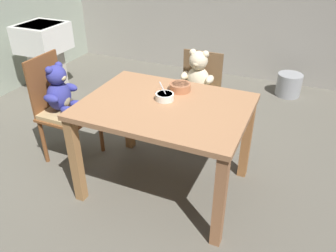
# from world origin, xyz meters

# --- Properties ---
(ground_plane) EXTENTS (5.20, 5.20, 0.04)m
(ground_plane) POSITION_xyz_m (0.00, 0.00, -0.02)
(ground_plane) COLOR #5D594F
(dining_table) EXTENTS (1.16, 0.87, 0.73)m
(dining_table) POSITION_xyz_m (0.00, 0.00, 0.62)
(dining_table) COLOR #A06F4B
(dining_table) RESTS_ON ground_plane
(teddy_chair_far_center) EXTENTS (0.42, 0.42, 0.87)m
(teddy_chair_far_center) POSITION_xyz_m (-0.04, 0.81, 0.55)
(teddy_chair_far_center) COLOR brown
(teddy_chair_far_center) RESTS_ON ground_plane
(teddy_chair_near_left) EXTENTS (0.42, 0.40, 0.91)m
(teddy_chair_near_left) POSITION_xyz_m (-0.96, 0.05, 0.56)
(teddy_chair_near_left) COLOR brown
(teddy_chair_near_left) RESTS_ON ground_plane
(porridge_bowl_white_center) EXTENTS (0.13, 0.13, 0.11)m
(porridge_bowl_white_center) POSITION_xyz_m (-0.03, 0.06, 0.76)
(porridge_bowl_white_center) COLOR white
(porridge_bowl_white_center) RESTS_ON dining_table
(porridge_bowl_terracotta_far_center) EXTENTS (0.16, 0.16, 0.06)m
(porridge_bowl_terracotta_far_center) POSITION_xyz_m (0.01, 0.24, 0.77)
(porridge_bowl_terracotta_far_center) COLOR #B46D48
(porridge_bowl_terracotta_far_center) RESTS_ON dining_table
(sink_basin) EXTENTS (0.49, 0.51, 0.84)m
(sink_basin) POSITION_xyz_m (-2.05, 1.08, 0.55)
(sink_basin) COLOR #B7B2A8
(sink_basin) RESTS_ON ground_plane
(metal_pail) EXTENTS (0.30, 0.30, 0.27)m
(metal_pail) POSITION_xyz_m (0.70, 2.15, 0.14)
(metal_pail) COLOR #93969B
(metal_pail) RESTS_ON ground_plane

